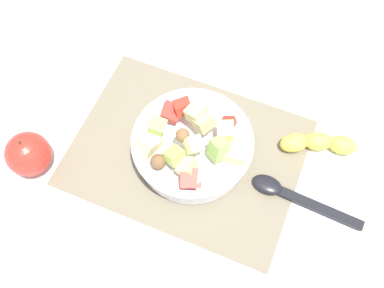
{
  "coord_description": "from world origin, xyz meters",
  "views": [
    {
      "loc": [
        -0.15,
        0.34,
        0.78
      ],
      "look_at": [
        -0.01,
        0.0,
        0.05
      ],
      "focal_mm": 42.07,
      "sensor_mm": 36.0,
      "label": 1
    }
  ],
  "objects_px": {
    "salad_bowl": "(192,146)",
    "whole_apple": "(28,154)",
    "serving_spoon": "(289,194)",
    "banana_whole": "(318,143)"
  },
  "relations": [
    {
      "from": "serving_spoon",
      "to": "whole_apple",
      "type": "relative_size",
      "value": 2.21
    },
    {
      "from": "salad_bowl",
      "to": "serving_spoon",
      "type": "xyz_separation_m",
      "value": [
        -0.19,
        0.01,
        -0.03
      ]
    },
    {
      "from": "salad_bowl",
      "to": "whole_apple",
      "type": "bearing_deg",
      "value": 25.27
    },
    {
      "from": "salad_bowl",
      "to": "whole_apple",
      "type": "height_order",
      "value": "salad_bowl"
    },
    {
      "from": "salad_bowl",
      "to": "serving_spoon",
      "type": "relative_size",
      "value": 1.07
    },
    {
      "from": "serving_spoon",
      "to": "banana_whole",
      "type": "bearing_deg",
      "value": -100.18
    },
    {
      "from": "serving_spoon",
      "to": "banana_whole",
      "type": "xyz_separation_m",
      "value": [
        -0.02,
        -0.12,
        0.01
      ]
    },
    {
      "from": "salad_bowl",
      "to": "banana_whole",
      "type": "distance_m",
      "value": 0.24
    },
    {
      "from": "whole_apple",
      "to": "banana_whole",
      "type": "height_order",
      "value": "whole_apple"
    },
    {
      "from": "salad_bowl",
      "to": "banana_whole",
      "type": "relative_size",
      "value": 1.52
    }
  ]
}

